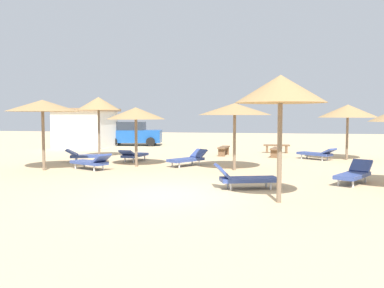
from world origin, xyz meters
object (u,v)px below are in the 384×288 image
at_px(parasol_1, 136,114).
at_px(lounger_4, 244,178).
at_px(lounger_1, 134,155).
at_px(lounger_3, 91,162).
at_px(beach_cabana, 86,128).
at_px(bench_0, 277,147).
at_px(parasol_7, 98,104).
at_px(lounger_7, 86,156).
at_px(bench_1, 276,150).
at_px(lounger_6, 188,159).
at_px(parasol_4, 280,89).
at_px(parked_car, 133,134).
at_px(parasol_3, 42,106).
at_px(lounger_0, 354,174).
at_px(lounger_5, 317,153).
at_px(parasol_5, 348,111).
at_px(parasol_6, 235,109).
at_px(bench_2, 224,149).

distance_m(parasol_1, lounger_4, 6.88).
xyz_separation_m(lounger_1, lounger_3, (-0.68, -3.18, 0.01)).
bearing_deg(beach_cabana, lounger_4, -49.56).
bearing_deg(bench_0, parasol_7, -153.21).
xyz_separation_m(lounger_7, bench_1, (8.73, 4.18, 0.04)).
xyz_separation_m(lounger_6, bench_1, (3.76, 4.64, 0.03)).
bearing_deg(parasol_4, parked_car, 119.62).
distance_m(parasol_3, lounger_6, 6.32).
distance_m(bench_0, beach_cabana, 13.00).
height_order(lounger_6, lounger_7, lounger_6).
height_order(parasol_1, lounger_3, parasol_1).
xyz_separation_m(parasol_3, lounger_3, (1.76, 0.54, -2.24)).
height_order(parasol_7, bench_0, parasol_7).
bearing_deg(parked_car, parasol_4, -60.38).
bearing_deg(lounger_0, lounger_5, 93.44).
bearing_deg(parasol_4, parasol_5, 72.31).
distance_m(parasol_6, lounger_0, 5.18).
distance_m(lounger_1, lounger_5, 8.97).
bearing_deg(lounger_0, parasol_4, -125.36).
relative_size(lounger_5, parked_car, 0.44).
bearing_deg(lounger_4, lounger_1, 132.11).
relative_size(lounger_7, bench_1, 1.30).
xyz_separation_m(parasol_3, parasol_5, (12.50, 6.36, -0.17)).
height_order(parasol_1, lounger_6, parasol_1).
bearing_deg(parasol_1, bench_1, 41.98).
relative_size(parasol_1, parasol_3, 0.90).
relative_size(lounger_3, lounger_4, 1.00).
bearing_deg(lounger_0, lounger_1, 152.86).
height_order(parasol_4, bench_2, parasol_4).
distance_m(lounger_5, lounger_6, 6.80).
bearing_deg(lounger_4, bench_1, 84.18).
xyz_separation_m(parasol_5, lounger_6, (-7.15, -3.85, -2.08)).
height_order(lounger_5, lounger_7, lounger_7).
relative_size(parasol_5, lounger_3, 1.43).
bearing_deg(parasol_7, parasol_1, -44.99).
xyz_separation_m(parasol_3, lounger_6, (5.34, 2.51, -2.24)).
bearing_deg(parasol_7, bench_2, 21.76).
bearing_deg(parasol_5, lounger_3, -151.53).
height_order(lounger_0, lounger_7, lounger_0).
xyz_separation_m(parasol_3, bench_1, (9.11, 7.16, -2.21)).
distance_m(parasol_6, bench_0, 8.40).
xyz_separation_m(lounger_4, parked_car, (-9.21, 16.17, 0.50)).
distance_m(lounger_6, bench_1, 5.98).
xyz_separation_m(parasol_5, beach_cabana, (-16.18, 4.92, -1.04)).
bearing_deg(parasol_3, parasol_5, 26.98).
height_order(parasol_4, lounger_3, parasol_4).
distance_m(parasol_5, parasol_7, 12.44).
bearing_deg(parasol_3, bench_1, 38.16).
bearing_deg(parasol_7, lounger_7, -83.42).
xyz_separation_m(parasol_4, lounger_4, (-0.98, 1.75, -2.50)).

